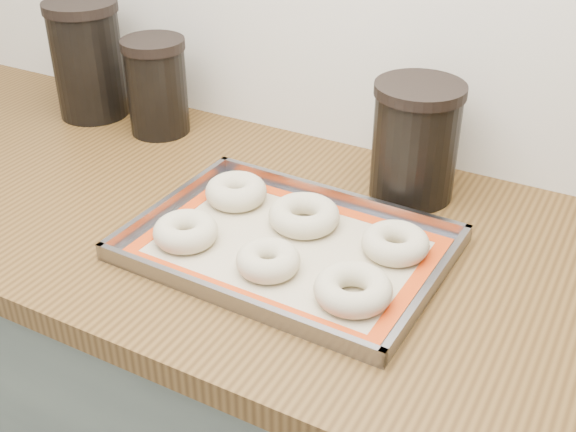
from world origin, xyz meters
The scene contains 13 objects.
cabinet centered at (0.00, 1.68, 0.43)m, with size 3.00×0.65×0.86m, color slate.
countertop centered at (0.00, 1.68, 0.88)m, with size 3.06×0.68×0.04m, color brown.
baking_tray centered at (0.20, 1.62, 0.91)m, with size 0.47×0.34×0.03m.
baking_mat centered at (0.20, 1.62, 0.90)m, with size 0.43×0.30×0.00m.
bagel_front_left centered at (0.06, 1.56, 0.92)m, with size 0.10×0.10×0.04m, color beige.
bagel_front_mid centered at (0.21, 1.56, 0.92)m, with size 0.09×0.09×0.04m, color beige.
bagel_front_right centered at (0.34, 1.55, 0.92)m, with size 0.11×0.11×0.04m, color beige.
bagel_back_left centered at (0.06, 1.70, 0.92)m, with size 0.10×0.10×0.04m, color beige.
bagel_back_mid centered at (0.19, 1.69, 0.92)m, with size 0.11×0.11×0.04m, color beige.
bagel_back_right centered at (0.35, 1.69, 0.92)m, with size 0.10×0.10×0.04m, color beige.
canister_left centered at (-0.40, 1.88, 1.02)m, with size 0.15×0.15×0.24m.
canister_mid centered at (-0.23, 1.88, 0.99)m, with size 0.12×0.12×0.19m.
canister_right centered at (0.30, 1.87, 1.00)m, with size 0.15×0.15×0.20m.
Camera 1 is at (0.63, 0.83, 1.51)m, focal length 45.00 mm.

